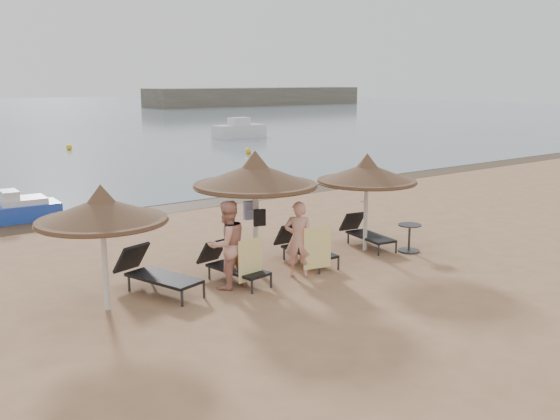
% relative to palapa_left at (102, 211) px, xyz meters
% --- Properties ---
extents(ground, '(160.00, 160.00, 0.00)m').
position_rel_palapa_left_xyz_m(ground, '(4.05, -1.35, -1.95)').
color(ground, '#AA7B54').
rests_on(ground, ground).
extents(wet_sand_strip, '(200.00, 1.60, 0.01)m').
position_rel_palapa_left_xyz_m(wet_sand_strip, '(4.05, 8.05, -1.95)').
color(wet_sand_strip, '#4A3925').
rests_on(wet_sand_strip, ground).
extents(palapa_left, '(2.47, 2.47, 2.45)m').
position_rel_palapa_left_xyz_m(palapa_left, '(0.00, 0.00, 0.00)').
color(palapa_left, silver).
rests_on(palapa_left, ground).
extents(palapa_center, '(2.83, 2.83, 2.81)m').
position_rel_palapa_left_xyz_m(palapa_center, '(3.72, 0.31, 0.28)').
color(palapa_center, silver).
rests_on(palapa_center, ground).
extents(palapa_right, '(2.55, 2.55, 2.53)m').
position_rel_palapa_left_xyz_m(palapa_right, '(7.01, 0.06, 0.06)').
color(palapa_right, silver).
rests_on(palapa_right, ground).
extents(lounger_far_left, '(1.24, 2.18, 0.93)m').
position_rel_palapa_left_xyz_m(lounger_far_left, '(1.21, 0.42, -1.54)').
color(lounger_far_left, '#303032').
rests_on(lounger_far_left, ground).
extents(lounger_near_left, '(0.87, 1.92, 0.83)m').
position_rel_palapa_left_xyz_m(lounger_near_left, '(2.86, 0.07, -1.58)').
color(lounger_near_left, '#303032').
rests_on(lounger_near_left, ground).
extents(lounger_near_right, '(0.73, 1.92, 0.84)m').
position_rel_palapa_left_xyz_m(lounger_near_right, '(5.06, 0.23, -1.57)').
color(lounger_near_right, '#303032').
rests_on(lounger_near_right, ground).
extents(lounger_far_right, '(0.90, 1.90, 0.82)m').
position_rel_palapa_left_xyz_m(lounger_far_right, '(7.33, 0.39, -1.59)').
color(lounger_far_right, '#303032').
rests_on(lounger_far_right, ground).
extents(side_table, '(0.59, 0.59, 0.72)m').
position_rel_palapa_left_xyz_m(side_table, '(7.82, -0.72, -1.61)').
color(side_table, '#303032').
rests_on(side_table, ground).
extents(person_left, '(1.04, 0.70, 2.19)m').
position_rel_palapa_left_xyz_m(person_left, '(2.55, -0.31, -0.86)').
color(person_left, tan).
rests_on(person_left, ground).
extents(person_right, '(1.09, 1.05, 2.01)m').
position_rel_palapa_left_xyz_m(person_right, '(4.24, -0.62, -0.95)').
color(person_right, tan).
rests_on(person_right, ground).
extents(towel_left, '(0.65, 0.08, 0.92)m').
position_rel_palapa_left_xyz_m(towel_left, '(2.90, -0.66, -1.32)').
color(towel_left, yellow).
rests_on(towel_left, ground).
extents(towel_right, '(0.68, 0.16, 0.97)m').
position_rel_palapa_left_xyz_m(towel_right, '(4.59, -0.87, -1.29)').
color(towel_right, yellow).
rests_on(towel_right, ground).
extents(bag_patterned, '(0.35, 0.17, 0.43)m').
position_rel_palapa_left_xyz_m(bag_patterned, '(3.72, 0.49, -0.54)').
color(bag_patterned, silver).
rests_on(bag_patterned, ground).
extents(bag_dark, '(0.28, 0.16, 0.38)m').
position_rel_palapa_left_xyz_m(bag_dark, '(3.72, 0.15, -0.66)').
color(bag_dark, black).
rests_on(bag_dark, ground).
extents(pedal_boat, '(2.18, 1.38, 0.98)m').
position_rel_palapa_left_xyz_m(pedal_boat, '(0.93, 9.15, -1.59)').
color(pedal_boat, '#1F41B1').
rests_on(pedal_boat, ground).
extents(buoy_mid, '(0.36, 0.36, 0.36)m').
position_rel_palapa_left_xyz_m(buoy_mid, '(8.87, 28.12, -1.77)').
color(buoy_mid, yellow).
rests_on(buoy_mid, ground).
extents(buoy_right, '(0.37, 0.37, 0.37)m').
position_rel_palapa_left_xyz_m(buoy_right, '(16.68, 19.58, -1.77)').
color(buoy_right, yellow).
rests_on(buoy_right, ground).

